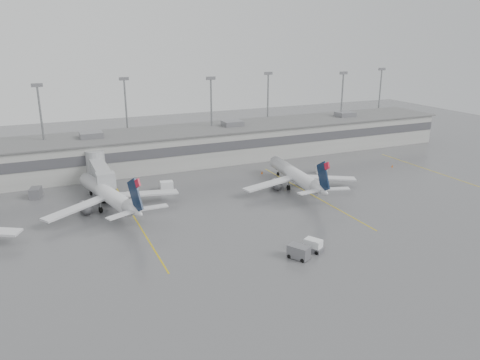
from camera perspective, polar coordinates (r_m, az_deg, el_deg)
name	(u,v)px	position (r m, az deg, el deg)	size (l,w,h in m)	color
ground	(297,262)	(67.55, 6.95, -9.86)	(260.00, 260.00, 0.00)	#505052
terminal	(177,147)	(116.67, -7.70, 4.06)	(152.00, 17.00, 9.45)	#9D9D98
light_masts	(169,111)	(120.61, -8.65, 8.27)	(142.40, 8.00, 20.60)	gray
jet_bridge_right	(99,170)	(101.12, -16.85, 1.20)	(4.00, 17.20, 7.00)	#939598
stand_markings	(231,207)	(87.13, -1.14, -3.29)	(105.25, 40.00, 0.01)	gold
jet_mid_left	(109,195)	(88.21, -15.68, -1.72)	(24.85, 28.16, 9.24)	silver
jet_mid_right	(296,175)	(97.30, 6.88, 0.57)	(24.83, 27.95, 9.05)	silver
baggage_tug	(313,246)	(70.68, 8.90, -8.00)	(2.93, 3.37, 1.85)	white
baggage_cart	(299,252)	(68.08, 7.17, -8.68)	(2.99, 3.50, 1.95)	slate
gse_uld_b	(167,186)	(97.33, -8.93, -0.69)	(2.57, 1.71, 1.82)	white
gse_uld_c	(321,170)	(109.33, 9.90, 1.24)	(2.37, 1.58, 1.68)	white
gse_loader	(36,193)	(100.05, -23.64, -1.44)	(1.97, 3.15, 1.97)	slate
cone_b	(119,195)	(95.02, -14.53, -1.83)	(0.49, 0.49, 0.78)	#DE5604
cone_c	(262,172)	(107.58, 2.70, 0.94)	(0.41, 0.41, 0.65)	#DE5604
cone_d	(392,166)	(118.57, 18.06, 1.65)	(0.41, 0.41, 0.65)	#DE5604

